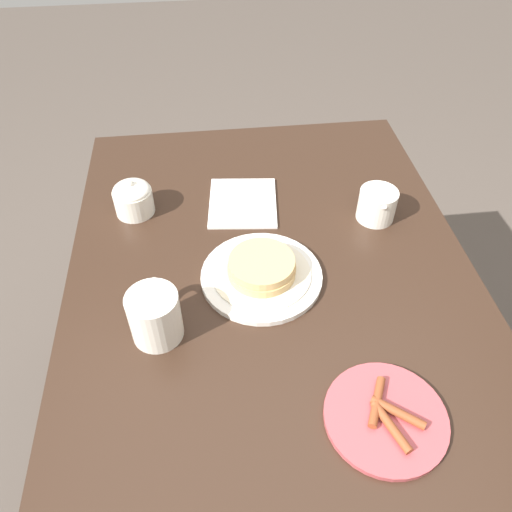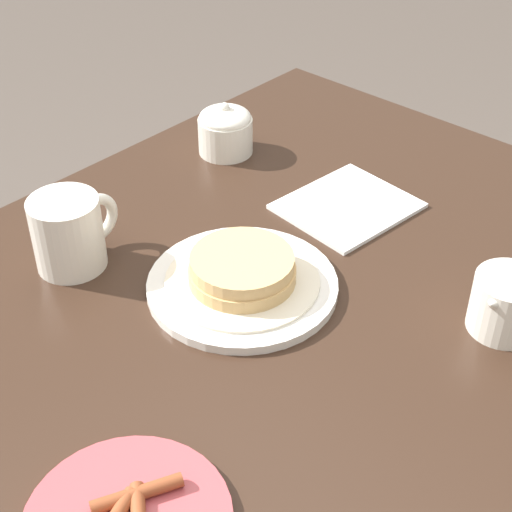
{
  "view_description": "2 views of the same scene",
  "coord_description": "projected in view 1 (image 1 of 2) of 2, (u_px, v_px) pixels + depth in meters",
  "views": [
    {
      "loc": [
        -0.62,
        0.11,
        1.47
      ],
      "look_at": [
        0.08,
        0.03,
        0.77
      ],
      "focal_mm": 35.0,
      "sensor_mm": 36.0,
      "label": 1
    },
    {
      "loc": [
        -0.51,
        -0.5,
        1.37
      ],
      "look_at": [
        0.08,
        0.03,
        0.77
      ],
      "focal_mm": 55.0,
      "sensor_mm": 36.0,
      "label": 2
    }
  ],
  "objects": [
    {
      "name": "napkin",
      "position": [
        243.0,
        203.0,
        1.16
      ],
      "size": [
        0.19,
        0.17,
        0.01
      ],
      "color": "white",
      "rests_on": "dining_table"
    },
    {
      "name": "sugar_bowl",
      "position": [
        133.0,
        198.0,
        1.11
      ],
      "size": [
        0.09,
        0.09,
        0.09
      ],
      "color": "silver",
      "rests_on": "dining_table"
    },
    {
      "name": "side_plate_bacon",
      "position": [
        386.0,
        417.0,
        0.78
      ],
      "size": [
        0.19,
        0.19,
        0.02
      ],
      "color": "#B2474C",
      "rests_on": "dining_table"
    },
    {
      "name": "dining_table",
      "position": [
        275.0,
        334.0,
        1.06
      ],
      "size": [
        1.23,
        0.82,
        0.74
      ],
      "color": "#332116",
      "rests_on": "ground_plane"
    },
    {
      "name": "ground_plane",
      "position": [
        269.0,
        456.0,
        1.49
      ],
      "size": [
        8.0,
        8.0,
        0.0
      ],
      "primitive_type": "plane",
      "color": "#51473F"
    },
    {
      "name": "pancake_plate",
      "position": [
        262.0,
        272.0,
        0.98
      ],
      "size": [
        0.24,
        0.24,
        0.05
      ],
      "color": "white",
      "rests_on": "dining_table"
    },
    {
      "name": "coffee_mug",
      "position": [
        155.0,
        314.0,
        0.86
      ],
      "size": [
        0.13,
        0.09,
        0.1
      ],
      "color": "silver",
      "rests_on": "dining_table"
    },
    {
      "name": "creamer_pitcher",
      "position": [
        377.0,
        204.0,
        1.1
      ],
      "size": [
        0.12,
        0.08,
        0.08
      ],
      "color": "silver",
      "rests_on": "dining_table"
    }
  ]
}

